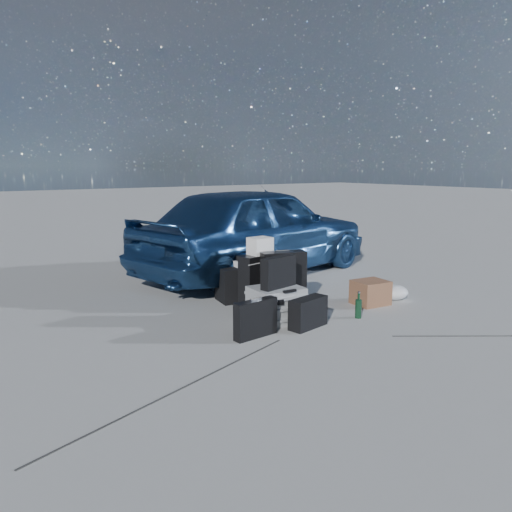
{
  "coord_description": "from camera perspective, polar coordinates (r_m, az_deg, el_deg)",
  "views": [
    {
      "loc": [
        -3.27,
        -3.55,
        1.53
      ],
      "look_at": [
        -0.15,
        0.85,
        0.55
      ],
      "focal_mm": 35.0,
      "sensor_mm": 36.0,
      "label": 1
    }
  ],
  "objects": [
    {
      "name": "cardboard_box",
      "position": [
        5.72,
        12.94,
        -4.08
      ],
      "size": [
        0.39,
        0.36,
        0.27
      ],
      "primitive_type": "cube",
      "rotation": [
        0.0,
        0.0,
        -0.13
      ],
      "color": "brown",
      "rests_on": "ground"
    },
    {
      "name": "pelican_case",
      "position": [
        4.96,
        2.32,
        -5.55
      ],
      "size": [
        0.51,
        0.43,
        0.35
      ],
      "primitive_type": "cube",
      "rotation": [
        0.0,
        0.0,
        -0.09
      ],
      "color": "#989C9D",
      "rests_on": "ground"
    },
    {
      "name": "ground",
      "position": [
        5.06,
        7.0,
        -7.36
      ],
      "size": [
        60.0,
        60.0,
        0.0
      ],
      "primitive_type": "plane",
      "color": "#9E9E9A",
      "rests_on": "ground"
    },
    {
      "name": "suitcase_left",
      "position": [
        5.36,
        3.1,
        -2.82
      ],
      "size": [
        0.51,
        0.3,
        0.63
      ],
      "primitive_type": "cube",
      "rotation": [
        0.0,
        0.0,
        -0.28
      ],
      "color": "black",
      "rests_on": "ground"
    },
    {
      "name": "flat_box_black",
      "position": [
        5.73,
        -0.64,
        -0.22
      ],
      "size": [
        0.29,
        0.23,
        0.06
      ],
      "primitive_type": "cube",
      "rotation": [
        0.0,
        0.0,
        0.13
      ],
      "color": "black",
      "rests_on": "flat_box_white"
    },
    {
      "name": "plastic_bag",
      "position": [
        5.99,
        15.57,
        -4.03
      ],
      "size": [
        0.38,
        0.35,
        0.17
      ],
      "primitive_type": "ellipsoid",
      "rotation": [
        0.0,
        0.0,
        -0.3
      ],
      "color": "silver",
      "rests_on": "ground"
    },
    {
      "name": "green_bottle",
      "position": [
        5.19,
        11.63,
        -5.57
      ],
      "size": [
        0.08,
        0.08,
        0.26
      ],
      "primitive_type": "cylinder",
      "rotation": [
        0.0,
        0.0,
        0.33
      ],
      "color": "black",
      "rests_on": "ground"
    },
    {
      "name": "messenger_bag",
      "position": [
        4.81,
        5.97,
        -6.46
      ],
      "size": [
        0.44,
        0.23,
        0.29
      ],
      "primitive_type": "cube",
      "rotation": [
        0.0,
        0.0,
        0.19
      ],
      "color": "black",
      "rests_on": "ground"
    },
    {
      "name": "flat_box_white",
      "position": [
        5.73,
        -0.62,
        -0.84
      ],
      "size": [
        0.39,
        0.31,
        0.06
      ],
      "primitive_type": "cube",
      "rotation": [
        0.0,
        0.0,
        -0.09
      ],
      "color": "white",
      "rests_on": "duffel_bag"
    },
    {
      "name": "briefcase",
      "position": [
        4.52,
        -0.04,
        -7.17
      ],
      "size": [
        0.45,
        0.14,
        0.34
      ],
      "primitive_type": "cube",
      "rotation": [
        0.0,
        0.0,
        0.1
      ],
      "color": "black",
      "rests_on": "ground"
    },
    {
      "name": "white_carton",
      "position": [
        5.38,
        0.46,
        1.15
      ],
      "size": [
        0.24,
        0.2,
        0.19
      ],
      "primitive_type": "cube",
      "rotation": [
        0.0,
        0.0,
        0.03
      ],
      "color": "white",
      "rests_on": "suitcase_right"
    },
    {
      "name": "laptop_bag",
      "position": [
        4.88,
        2.6,
        -1.86
      ],
      "size": [
        0.42,
        0.18,
        0.31
      ],
      "primitive_type": "cube",
      "rotation": [
        0.0,
        0.0,
        0.19
      ],
      "color": "black",
      "rests_on": "pelican_case"
    },
    {
      "name": "car",
      "position": [
        7.03,
        0.14,
        3.02
      ],
      "size": [
        3.99,
        2.27,
        1.28
      ],
      "primitive_type": "imported",
      "rotation": [
        0.0,
        0.0,
        1.78
      ],
      "color": "#2B5790",
      "rests_on": "ground"
    },
    {
      "name": "suitcase_right",
      "position": [
        5.46,
        0.35,
        -2.82
      ],
      "size": [
        0.51,
        0.27,
        0.58
      ],
      "primitive_type": "cube",
      "rotation": [
        0.0,
        0.0,
        0.21
      ],
      "color": "black",
      "rests_on": "ground"
    },
    {
      "name": "duffel_bag",
      "position": [
        5.8,
        -0.56,
        -3.01
      ],
      "size": [
        0.83,
        0.47,
        0.39
      ],
      "primitive_type": "cube",
      "rotation": [
        0.0,
        0.0,
        -0.18
      ],
      "color": "black",
      "rests_on": "ground"
    }
  ]
}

